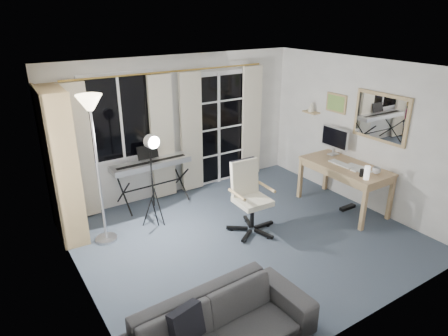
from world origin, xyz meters
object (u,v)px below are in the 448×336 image
Objects in this scene: torchiere_lamp at (92,126)px; monitor at (335,138)px; desk at (345,170)px; sofa at (217,323)px; bookshelf at (58,169)px; keyboard_piano at (151,165)px; office_chair at (248,190)px; studio_light at (152,153)px; mug at (377,170)px.

torchiere_lamp reaches higher than monitor.
desk is at bearing -113.58° from monitor.
sofa is (-3.54, -1.92, -0.67)m from monitor.
monitor is at bearing -12.94° from bookshelf.
keyboard_piano is 1.25× the size of office_chair.
sofa is (-0.76, -3.25, -0.35)m from keyboard_piano.
torchiere_lamp is at bearing 162.16° from studio_light.
studio_light is at bearing -21.97° from bookshelf.
torchiere_lamp is (0.41, -0.49, 0.66)m from bookshelf.
office_chair is at bearing -48.82° from studio_light.
keyboard_piano reaches higher than desk.
torchiere_lamp is 4.14m from mug.
office_chair is 1.96m from monitor.
mug is (1.81, -0.81, 0.20)m from office_chair.
torchiere_lamp is at bearing -47.52° from bookshelf.
mug is at bearing -24.68° from bookshelf.
studio_light is at bearing -111.37° from keyboard_piano.
bookshelf is 1.30m from studio_light.
monitor is (2.78, -1.33, 0.32)m from keyboard_piano.
desk reaches higher than sofa.
mug is (3.70, -1.63, -0.86)m from torchiere_lamp.
studio_light is 11.90× the size of mug.
monitor reaches higher than keyboard_piano.
desk is at bearing -8.21° from office_chair.
keyboard_piano is at bearing 122.81° from office_chair.
monitor is (0.20, 0.45, 0.38)m from desk.
torchiere_lamp is 3.81× the size of monitor.
torchiere_lamp is 1.41× the size of studio_light.
mug is (4.11, -2.12, -0.20)m from bookshelf.
office_chair is 1.74m from desk.
studio_light is 1.05× the size of desk.
sofa is at bearing -75.24° from bookshelf.
desk is at bearing -19.39° from bookshelf.
torchiere_lamp is 1.47× the size of desk.
office_chair reaches higher than sofa.
studio_light is (0.77, -0.05, -0.49)m from torchiere_lamp.
bookshelf reaches higher than desk.
keyboard_piano is 2.43× the size of monitor.
torchiere_lamp is 1.97× the size of office_chair.
monitor reaches higher than sofa.
studio_light is 2.73m from sofa.
mug is at bearing -41.79° from keyboard_piano.
keyboard_piano is at bearing 145.43° from desk.
desk is 0.53m from mug.
bookshelf reaches higher than monitor.
office_chair is 1.94× the size of monitor.
bookshelf is 1.45× the size of studio_light.
desk is 0.62m from monitor.
bookshelf is 4.63m from mug.
office_chair is at bearing -175.76° from monitor.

